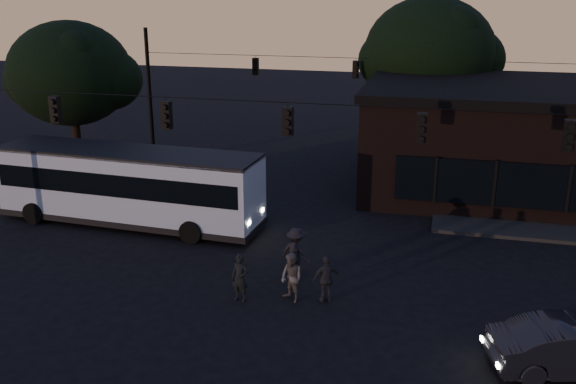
% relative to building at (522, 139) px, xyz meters
% --- Properties ---
extents(ground, '(120.00, 120.00, 0.00)m').
position_rel_building_xyz_m(ground, '(-9.00, -15.97, -2.71)').
color(ground, black).
rests_on(ground, ground).
extents(sidewalk_far_left, '(14.00, 10.00, 0.15)m').
position_rel_building_xyz_m(sidewalk_far_left, '(-23.00, -1.97, -2.63)').
color(sidewalk_far_left, black).
rests_on(sidewalk_far_left, ground).
extents(building, '(15.40, 10.41, 5.40)m').
position_rel_building_xyz_m(building, '(0.00, 0.00, 0.00)').
color(building, black).
rests_on(building, ground).
extents(tree_behind, '(7.60, 7.60, 9.43)m').
position_rel_building_xyz_m(tree_behind, '(-5.00, 6.03, 3.48)').
color(tree_behind, black).
rests_on(tree_behind, ground).
extents(tree_left, '(6.40, 6.40, 8.30)m').
position_rel_building_xyz_m(tree_left, '(-23.00, -2.97, 2.86)').
color(tree_left, black).
rests_on(tree_left, ground).
extents(signal_rig_near, '(26.24, 0.30, 7.50)m').
position_rel_building_xyz_m(signal_rig_near, '(-9.00, -11.97, 1.74)').
color(signal_rig_near, black).
rests_on(signal_rig_near, ground).
extents(signal_rig_far, '(26.24, 0.30, 7.50)m').
position_rel_building_xyz_m(signal_rig_far, '(-9.00, 4.03, 1.50)').
color(signal_rig_far, black).
rests_on(signal_rig_far, ground).
extents(bus, '(11.86, 3.39, 3.30)m').
position_rel_building_xyz_m(bus, '(-16.84, -8.99, -0.85)').
color(bus, '#A4B8D1').
rests_on(bus, ground).
extents(car, '(4.75, 2.73, 1.48)m').
position_rel_building_xyz_m(car, '(0.07, -16.47, -1.97)').
color(car, black).
rests_on(car, ground).
extents(pedestrian_a, '(0.67, 0.51, 1.65)m').
position_rel_building_xyz_m(pedestrian_a, '(-9.94, -14.73, -1.88)').
color(pedestrian_a, black).
rests_on(pedestrian_a, ground).
extents(pedestrian_b, '(1.03, 0.99, 1.67)m').
position_rel_building_xyz_m(pedestrian_b, '(-8.29, -14.34, -1.87)').
color(pedestrian_b, '#534F4C').
rests_on(pedestrian_b, ground).
extents(pedestrian_c, '(1.03, 0.80, 1.62)m').
position_rel_building_xyz_m(pedestrian_c, '(-7.16, -14.12, -1.90)').
color(pedestrian_c, black).
rests_on(pedestrian_c, ground).
extents(pedestrian_d, '(1.35, 1.03, 1.85)m').
position_rel_building_xyz_m(pedestrian_d, '(-8.58, -12.49, -1.78)').
color(pedestrian_d, black).
rests_on(pedestrian_d, ground).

